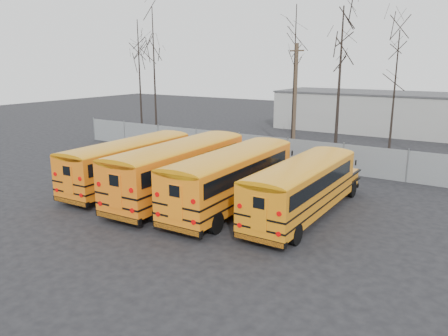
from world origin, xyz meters
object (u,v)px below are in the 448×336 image
Objects in this scene: bus_a at (131,159)px; bus_b at (182,165)px; bus_c at (233,174)px; bus_d at (304,184)px; utility_pole_left at (295,98)px.

bus_a is 3.76m from bus_b.
bus_b is (3.76, -0.06, 0.14)m from bus_a.
bus_b is at bearing -177.74° from bus_c.
bus_d is (6.69, 0.75, -0.20)m from bus_b.
bus_b is 1.04× the size of bus_c.
utility_pole_left is at bearing 88.02° from bus_b.
bus_a is at bearing 177.02° from bus_b.
bus_d is 15.88m from utility_pole_left.
bus_a is at bearing 179.83° from bus_c.
bus_b reaches higher than bus_a.
utility_pole_left reaches higher than bus_d.
bus_a is 0.96× the size of bus_c.
bus_b is at bearing -173.62° from bus_d.
utility_pole_left reaches higher than bus_b.
bus_c is (3.14, 0.20, -0.07)m from bus_b.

